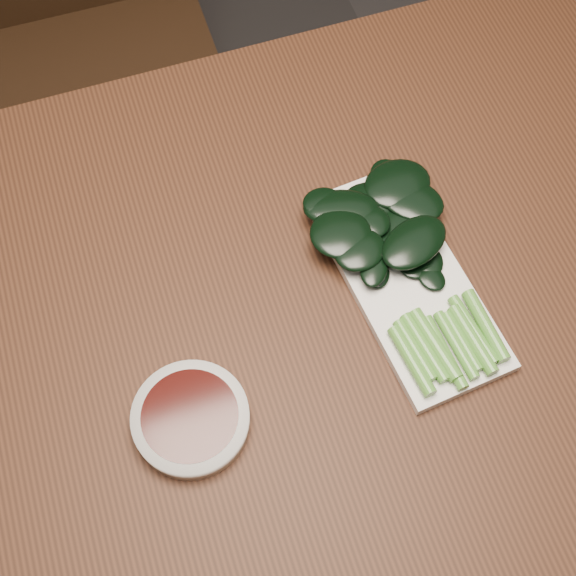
{
  "coord_description": "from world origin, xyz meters",
  "views": [
    {
      "loc": [
        -0.13,
        -0.36,
        1.59
      ],
      "look_at": [
        0.0,
        0.03,
        0.76
      ],
      "focal_mm": 50.0,
      "sensor_mm": 36.0,
      "label": 1
    }
  ],
  "objects_px": {
    "sauce_bowl": "(191,419)",
    "serving_plate": "(407,281)",
    "table": "(292,337)",
    "chair_far": "(92,34)",
    "gai_lan": "(390,241)"
  },
  "relations": [
    {
      "from": "chair_far",
      "to": "sauce_bowl",
      "type": "height_order",
      "value": "chair_far"
    },
    {
      "from": "sauce_bowl",
      "to": "serving_plate",
      "type": "xyz_separation_m",
      "value": [
        0.28,
        0.08,
        -0.01
      ]
    },
    {
      "from": "chair_far",
      "to": "serving_plate",
      "type": "height_order",
      "value": "chair_far"
    },
    {
      "from": "table",
      "to": "chair_far",
      "type": "relative_size",
      "value": 1.57
    },
    {
      "from": "table",
      "to": "serving_plate",
      "type": "bearing_deg",
      "value": -3.08
    },
    {
      "from": "chair_far",
      "to": "serving_plate",
      "type": "bearing_deg",
      "value": -70.41
    },
    {
      "from": "sauce_bowl",
      "to": "gai_lan",
      "type": "relative_size",
      "value": 0.41
    },
    {
      "from": "table",
      "to": "gai_lan",
      "type": "xyz_separation_m",
      "value": [
        0.13,
        0.04,
        0.1
      ]
    },
    {
      "from": "gai_lan",
      "to": "sauce_bowl",
      "type": "bearing_deg",
      "value": -155.2
    },
    {
      "from": "chair_far",
      "to": "gai_lan",
      "type": "height_order",
      "value": "chair_far"
    },
    {
      "from": "serving_plate",
      "to": "chair_far",
      "type": "bearing_deg",
      "value": 109.03
    },
    {
      "from": "sauce_bowl",
      "to": "serving_plate",
      "type": "height_order",
      "value": "sauce_bowl"
    },
    {
      "from": "serving_plate",
      "to": "gai_lan",
      "type": "distance_m",
      "value": 0.05
    },
    {
      "from": "serving_plate",
      "to": "gai_lan",
      "type": "bearing_deg",
      "value": 95.41
    },
    {
      "from": "chair_far",
      "to": "table",
      "type": "bearing_deg",
      "value": -79.95
    }
  ]
}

